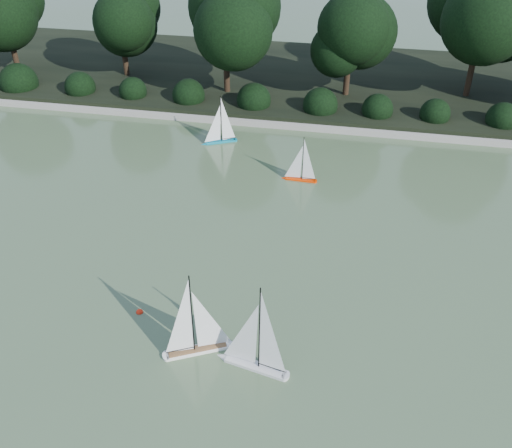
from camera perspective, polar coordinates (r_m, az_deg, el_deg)
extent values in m
plane|color=#425734|center=(10.55, -0.90, -10.85)|extent=(80.00, 80.00, 0.00)
cube|color=gray|center=(17.96, 5.14, 9.70)|extent=(40.00, 0.35, 0.18)
cube|color=black|center=(21.64, 6.46, 14.10)|extent=(40.00, 8.00, 0.30)
cylinder|color=black|center=(23.37, -22.86, 14.82)|extent=(0.20, 0.20, 1.51)
sphere|color=black|center=(22.92, -23.91, 19.08)|extent=(2.38, 2.38, 2.38)
cylinder|color=black|center=(22.02, -12.89, 15.31)|extent=(0.20, 0.20, 1.37)
sphere|color=black|center=(21.56, -13.49, 19.55)|extent=(2.24, 2.24, 2.24)
cylinder|color=black|center=(19.91, -2.94, 14.56)|extent=(0.20, 0.20, 1.66)
sphere|color=black|center=(19.33, -3.13, 20.22)|extent=(2.66, 2.66, 2.66)
cylinder|color=black|center=(19.92, 9.01, 13.59)|extent=(0.20, 0.20, 1.26)
sphere|color=black|center=(19.44, 9.44, 17.94)|extent=(2.10, 2.10, 2.10)
cylinder|color=black|center=(20.77, 20.55, 13.43)|extent=(0.20, 0.20, 1.73)
sphere|color=black|center=(20.20, 21.80, 19.03)|extent=(2.80, 2.80, 2.80)
sphere|color=black|center=(21.90, -22.15, 12.93)|extent=(1.10, 1.10, 1.10)
sphere|color=black|center=(20.91, -17.38, 12.95)|extent=(1.10, 1.10, 1.10)
sphere|color=black|center=(20.07, -12.17, 12.86)|extent=(1.10, 1.10, 1.10)
sphere|color=black|center=(19.40, -6.57, 12.66)|extent=(1.10, 1.10, 1.10)
sphere|color=black|center=(18.92, -0.63, 12.31)|extent=(1.10, 1.10, 1.10)
sphere|color=black|center=(18.64, 5.53, 11.82)|extent=(1.10, 1.10, 1.10)
sphere|color=black|center=(18.58, 11.78, 11.17)|extent=(1.10, 1.10, 1.10)
sphere|color=black|center=(18.73, 17.97, 10.41)|extent=(1.10, 1.10, 1.10)
sphere|color=black|center=(19.08, 23.97, 9.55)|extent=(1.10, 1.10, 1.10)
cube|color=silver|center=(9.95, -0.04, -13.94)|extent=(1.11, 0.44, 0.11)
cone|color=silver|center=(10.14, -3.39, -12.87)|extent=(0.26, 0.26, 0.22)
cylinder|color=silver|center=(9.82, 2.97, -14.85)|extent=(0.15, 0.15, 0.11)
cylinder|color=black|center=(9.29, 0.27, -10.34)|extent=(0.03, 0.03, 1.68)
cylinder|color=black|center=(9.79, 1.58, -13.97)|extent=(0.49, 0.12, 0.02)
cube|color=white|center=(10.26, -5.86, -12.30)|extent=(1.09, 0.70, 0.11)
cone|color=white|center=(10.33, -2.30, -11.66)|extent=(0.30, 0.30, 0.22)
cylinder|color=white|center=(10.22, -8.98, -12.82)|extent=(0.18, 0.18, 0.11)
cube|color=olive|center=(10.21, -5.88, -12.07)|extent=(0.98, 0.61, 0.01)
cylinder|color=black|center=(9.62, -6.50, -8.60)|extent=(0.03, 0.03, 1.71)
cylinder|color=black|center=(10.15, -7.59, -12.11)|extent=(0.46, 0.25, 0.02)
cube|color=#F73200|center=(15.10, 4.47, 4.52)|extent=(0.79, 0.19, 0.08)
cone|color=#F73200|center=(15.16, 2.78, 4.73)|extent=(0.16, 0.16, 0.16)
cylinder|color=#F73200|center=(15.05, 5.94, 4.33)|extent=(0.10, 0.10, 0.08)
cylinder|color=black|center=(14.78, 4.73, 6.68)|extent=(0.02, 0.02, 1.21)
cylinder|color=black|center=(15.03, 5.28, 4.71)|extent=(0.36, 0.03, 0.01)
cube|color=#0D7D95|center=(17.10, -3.54, 8.30)|extent=(0.87, 0.56, 0.09)
cone|color=#0D7D95|center=(17.01, -5.26, 8.07)|extent=(0.24, 0.24, 0.18)
cylinder|color=#0D7D95|center=(17.19, -2.08, 8.48)|extent=(0.14, 0.14, 0.09)
cylinder|color=black|center=(16.80, -3.48, 10.57)|extent=(0.02, 0.02, 1.38)
cylinder|color=black|center=(17.10, -2.76, 8.69)|extent=(0.37, 0.20, 0.01)
sphere|color=red|center=(11.17, -11.56, -8.64)|extent=(0.13, 0.13, 0.13)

